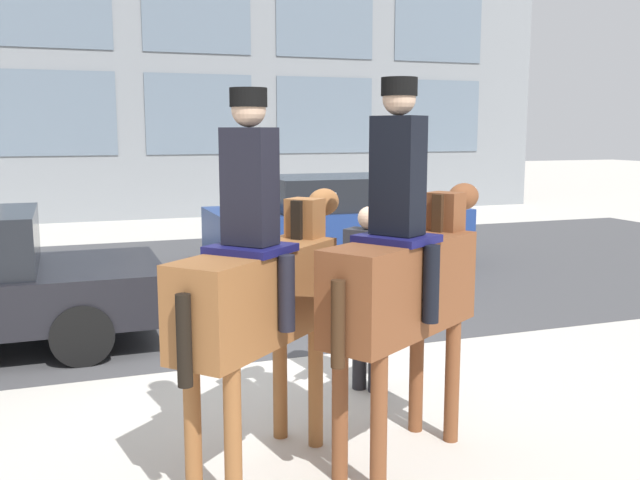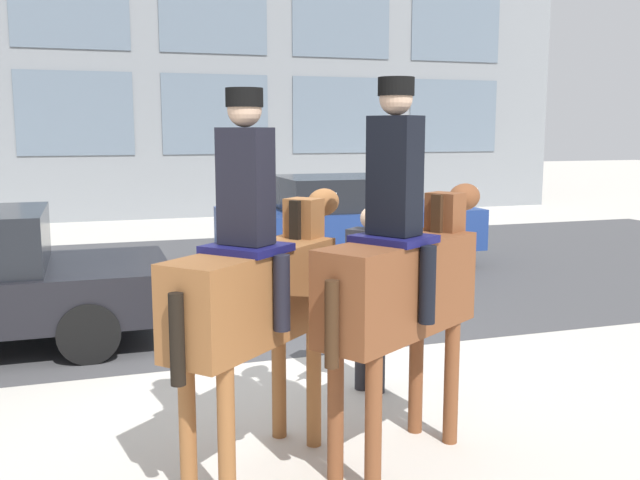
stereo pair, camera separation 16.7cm
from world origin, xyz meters
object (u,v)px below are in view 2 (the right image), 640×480
(pedestrian_bystander, at_px, (371,285))
(street_car_far_lane, at_px, (347,220))
(mounted_horse_companion, at_px, (401,274))
(mounted_horse_lead, at_px, (257,282))

(pedestrian_bystander, bearing_deg, street_car_far_lane, -149.46)
(pedestrian_bystander, xyz_separation_m, street_car_far_lane, (1.86, 5.67, -0.18))
(mounted_horse_companion, height_order, pedestrian_bystander, mounted_horse_companion)
(mounted_horse_companion, bearing_deg, pedestrian_bystander, 44.49)
(mounted_horse_lead, height_order, street_car_far_lane, mounted_horse_lead)
(pedestrian_bystander, distance_m, street_car_far_lane, 5.97)
(street_car_far_lane, bearing_deg, pedestrian_bystander, -108.18)
(street_car_far_lane, bearing_deg, mounted_horse_companion, -107.27)
(mounted_horse_lead, xyz_separation_m, mounted_horse_companion, (0.98, -0.18, 0.03))
(pedestrian_bystander, height_order, street_car_far_lane, pedestrian_bystander)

